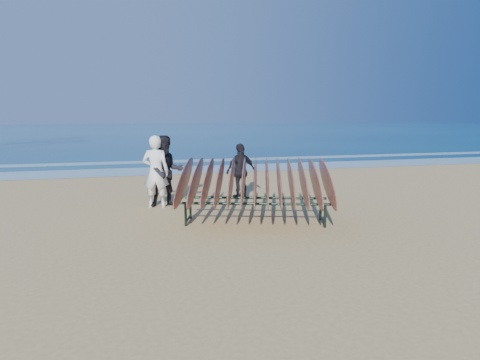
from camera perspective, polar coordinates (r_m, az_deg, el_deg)
The scene contains 8 objects.
ground at distance 8.78m, azimuth 1.37°, elevation -6.92°, with size 120.00×120.00×0.00m, color tan.
ocean at distance 63.20m, azimuth -12.95°, elevation 6.45°, with size 160.00×160.00×0.00m, color navy.
foam_near at distance 18.42m, azimuth -7.46°, elevation 1.35°, with size 160.00×160.00×0.00m, color white.
foam_far at distance 21.87m, azimuth -8.68°, elevation 2.49°, with size 160.00×160.00×0.00m, color white.
surfboard_rack at distance 9.28m, azimuth 2.04°, elevation -0.20°, with size 3.84×3.54×1.52m.
person_white at distance 11.07m, azimuth -11.16°, elevation 1.10°, with size 0.68×0.44×1.85m, color white.
person_dark_a at distance 11.15m, azimuth -9.79°, elevation 1.15°, with size 0.89×0.69×1.83m, color black.
person_dark_b at distance 12.06m, azimuth 0.12°, elevation 1.20°, with size 0.91×0.38×1.56m, color black.
Camera 1 is at (-2.40, -8.11, 2.38)m, focal length 32.00 mm.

